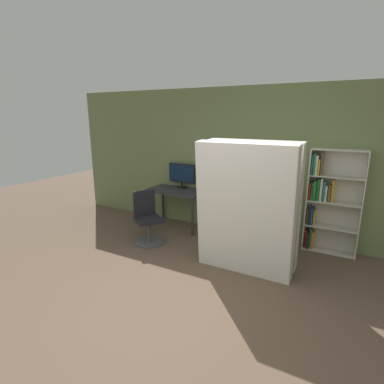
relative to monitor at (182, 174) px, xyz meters
name	(u,v)px	position (x,y,z in m)	size (l,w,h in m)	color
ground_plane	(161,323)	(1.38, -2.81, -1.04)	(16.00, 16.00, 0.00)	brown
wall_back	(251,163)	(1.38, 0.15, 0.31)	(8.00, 0.06, 2.70)	#6B7A4C
desk	(176,195)	(-0.01, -0.22, -0.39)	(1.14, 0.67, 0.76)	#2D2D33
monitor	(182,174)	(0.00, 0.00, 0.00)	(0.60, 0.20, 0.49)	black
office_chair	(148,222)	(-0.05, -1.12, -0.68)	(0.61, 0.61, 0.91)	#4C4C51
bookshelf	(327,201)	(2.72, 0.02, -0.19)	(0.81, 0.27, 1.69)	beige
mattress_near	(245,211)	(1.79, -1.36, -0.11)	(1.35, 0.35, 1.86)	silver
mattress_far	(253,204)	(1.79, -0.99, -0.11)	(1.35, 0.32, 1.86)	silver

